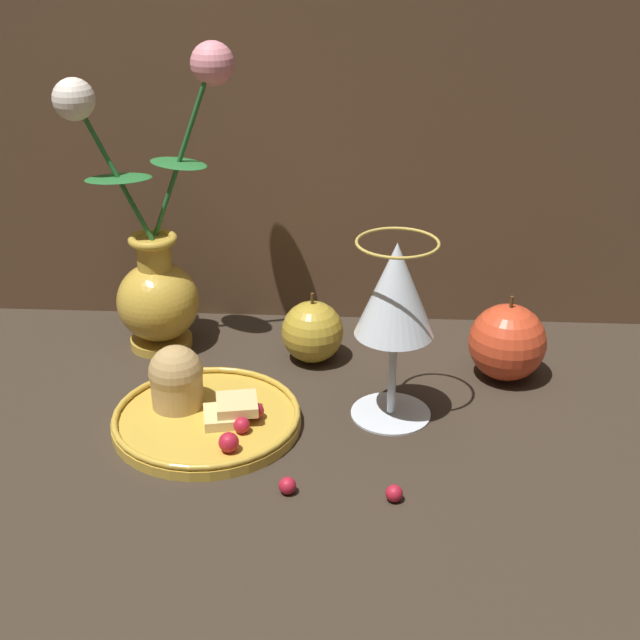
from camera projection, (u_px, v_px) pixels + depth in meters
ground_plane at (297, 428)px, 0.86m from camera, size 2.40×2.40×0.00m
vase at (156, 264)px, 0.97m from camera, size 0.18×0.09×0.33m
plate_with_pastries at (199, 405)px, 0.86m from camera, size 0.18×0.18×0.07m
wine_glass at (395, 297)px, 0.82m from camera, size 0.08×0.08×0.18m
apple_beside_vase at (312, 332)px, 0.97m from camera, size 0.07×0.07×0.08m
apple_near_glass at (507, 342)px, 0.93m from camera, size 0.08×0.08×0.09m
berry_near_plate at (284, 485)px, 0.76m from camera, size 0.02×0.02×0.02m
berry_front_center at (394, 493)px, 0.75m from camera, size 0.01×0.01×0.01m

